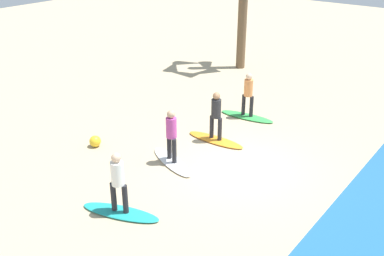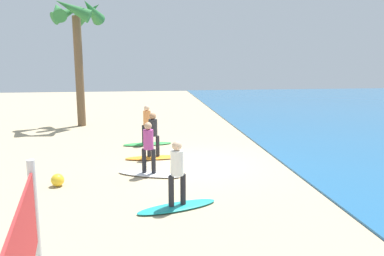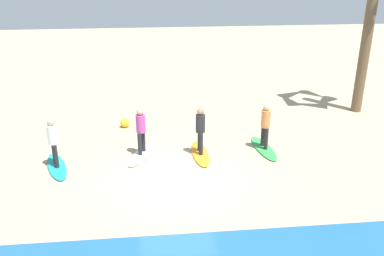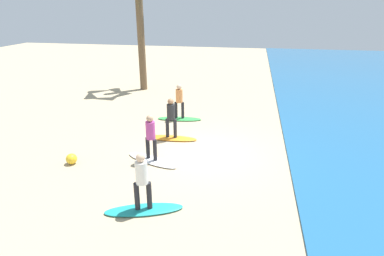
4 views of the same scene
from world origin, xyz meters
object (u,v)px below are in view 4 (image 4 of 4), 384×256
Objects in this scene: surfer_teal at (142,177)px; beach_ball at (71,159)px; surfer_white at (151,134)px; surfboard_teal at (144,210)px; surfer_orange at (171,115)px; surfer_green at (179,99)px; surfboard_green at (180,119)px; surfboard_white at (152,160)px; surfboard_orange at (172,138)px.

surfer_teal reaches higher than beach_ball.
surfer_white reaches higher than surfboard_teal.
surfer_orange is 1.00× the size of surfer_white.
surfer_green is 5.77m from beach_ball.
surfboard_teal is at bearing 5.55° from surfer_orange.
surfboard_teal is at bearing 0.00° from surfer_teal.
surfboard_teal is 5.59× the size of beach_ball.
surfer_green is 1.00× the size of surfer_white.
surfboard_white is at bearing -95.85° from surfboard_green.
surfer_green is (0.00, 0.00, 0.99)m from surfboard_green.
surfboard_teal is (4.81, 0.47, -0.99)m from surfer_orange.
surfboard_orange is at bearing 4.92° from surfer_green.
beach_ball reaches higher than surfboard_orange.
surfer_green is at bearing 76.91° from surfboard_teal.
surfer_orange is at bearing 133.52° from beach_ball.
surfer_orange is at bearing 4.92° from surfer_green.
surfer_white is (2.02, -0.19, 0.99)m from surfboard_orange.
surfboard_green is 1.00× the size of surfboard_teal.
surfboard_orange is 1.28× the size of surfer_orange.
surfer_green is at bearing -179.92° from surfer_white.
surfer_teal is at bearing 5.35° from surfer_green.
surfboard_green is at bearing 76.91° from surfboard_teal.
surfboard_green is 1.00× the size of surfboard_orange.
surfer_green is 7.17m from surfer_teal.
beach_ball is (5.05, -2.67, 0.14)m from surfboard_green.
surfer_teal is (4.81, 0.47, 0.00)m from surfer_orange.
surfboard_white is at bearing -97.14° from surfboard_orange.
surfboard_orange is 1.28× the size of surfer_white.
surfer_white is at bearing -95.85° from surfboard_green.
surfer_green is 4.35m from surfer_white.
surfer_white reaches higher than beach_ball.
surfer_orange is at bearing -174.45° from surfer_teal.
surfer_teal is 4.02m from beach_ball.
surfer_orange is at bearing 77.12° from surfboard_teal.
surfer_orange reaches higher than surfboard_white.
surfer_orange is 1.00× the size of surfer_teal.
surfboard_white is at bearing 0.08° from surfer_green.
beach_ball reaches higher than surfboard_green.
beach_ball is (2.72, -2.87, -0.85)m from surfer_orange.
surfboard_green is 5.71m from beach_ball.
surfer_white is 4.37× the size of beach_ball.
surfboard_white is at bearing -45.00° from surfer_white.
surfer_orange is 4.83m from surfer_teal.
surfer_teal is at bearing 13.35° from surfer_white.
surfer_green reaches higher than surfboard_orange.
beach_ball is (2.72, -2.87, 0.14)m from surfboard_orange.
surfer_green is at bearing 111.92° from surfboard_white.
surfboard_teal is at bearing -86.08° from surfboard_orange.
surfboard_green and surfboard_orange have the same top height.
surfer_green is at bearing -174.65° from surfer_teal.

